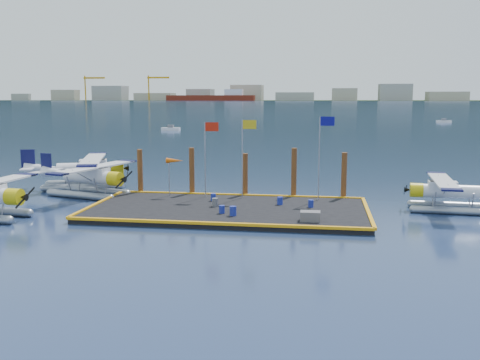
% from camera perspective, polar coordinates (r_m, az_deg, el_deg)
% --- Properties ---
extents(ground, '(4000.00, 4000.00, 0.00)m').
position_cam_1_polar(ground, '(39.15, -1.29, -3.52)').
color(ground, '#172647').
rests_on(ground, ground).
extents(dock, '(20.00, 10.00, 0.40)m').
position_cam_1_polar(dock, '(39.11, -1.29, -3.23)').
color(dock, black).
rests_on(dock, ground).
extents(dock_bumpers, '(20.25, 10.25, 0.18)m').
position_cam_1_polar(dock_bumpers, '(39.05, -1.29, -2.82)').
color(dock_bumpers, orange).
rests_on(dock_bumpers, dock).
extents(far_backdrop, '(3050.00, 2050.00, 810.00)m').
position_cam_1_polar(far_backdrop, '(1790.43, 16.30, 8.67)').
color(far_backdrop, black).
rests_on(far_backdrop, ground).
extents(seaplane_b, '(9.10, 9.80, 3.49)m').
position_cam_1_polar(seaplane_b, '(46.77, -15.54, 0.10)').
color(seaplane_b, gray).
rests_on(seaplane_b, ground).
extents(seaplane_c, '(9.68, 10.35, 3.70)m').
position_cam_1_polar(seaplane_c, '(51.08, -15.85, 0.93)').
color(seaplane_c, gray).
rests_on(seaplane_c, ground).
extents(seaplane_d, '(7.97, 8.78, 3.12)m').
position_cam_1_polar(seaplane_d, '(42.24, 21.25, -1.33)').
color(seaplane_d, gray).
rests_on(seaplane_d, ground).
extents(drum_0, '(0.44, 0.44, 0.62)m').
position_cam_1_polar(drum_0, '(39.40, -2.69, -2.39)').
color(drum_0, '#56565A').
rests_on(drum_0, dock).
extents(drum_1, '(0.46, 0.46, 0.65)m').
position_cam_1_polar(drum_1, '(36.37, -0.75, -3.32)').
color(drum_1, navy).
rests_on(drum_1, dock).
extents(drum_2, '(0.42, 0.42, 0.59)m').
position_cam_1_polar(drum_2, '(40.13, 4.28, -2.22)').
color(drum_2, navy).
rests_on(drum_2, dock).
extents(drum_3, '(0.39, 0.39, 0.56)m').
position_cam_1_polar(drum_3, '(37.11, -1.95, -3.15)').
color(drum_3, navy).
rests_on(drum_3, dock).
extents(drum_4, '(0.39, 0.39, 0.55)m').
position_cam_1_polar(drum_4, '(39.42, 7.56, -2.51)').
color(drum_4, navy).
rests_on(drum_4, dock).
extents(drum_5, '(0.39, 0.39, 0.55)m').
position_cam_1_polar(drum_5, '(41.56, -2.87, -1.84)').
color(drum_5, navy).
rests_on(drum_5, dock).
extents(crate, '(1.29, 0.86, 0.65)m').
position_cam_1_polar(crate, '(35.12, 7.50, -3.85)').
color(crate, '#56565A').
rests_on(crate, dock).
extents(flagpole_red, '(1.14, 0.08, 6.00)m').
position_cam_1_polar(flagpole_red, '(42.59, -3.48, 3.47)').
color(flagpole_red, gray).
rests_on(flagpole_red, dock).
extents(flagpole_yellow, '(1.14, 0.08, 6.20)m').
position_cam_1_polar(flagpole_yellow, '(42.05, 0.53, 3.58)').
color(flagpole_yellow, gray).
rests_on(flagpole_yellow, dock).
extents(flagpole_blue, '(1.14, 0.08, 6.50)m').
position_cam_1_polar(flagpole_blue, '(41.62, 8.74, 3.66)').
color(flagpole_blue, gray).
rests_on(flagpole_blue, dock).
extents(windsock, '(1.40, 0.44, 3.12)m').
position_cam_1_polar(windsock, '(43.36, -7.00, 1.97)').
color(windsock, gray).
rests_on(windsock, dock).
extents(piling_0, '(0.44, 0.44, 4.00)m').
position_cam_1_polar(piling_0, '(46.07, -10.60, 0.75)').
color(piling_0, '#482A14').
rests_on(piling_0, ground).
extents(piling_1, '(0.44, 0.44, 4.20)m').
position_cam_1_polar(piling_1, '(44.79, -5.16, 0.77)').
color(piling_1, '#482A14').
rests_on(piling_1, ground).
extents(piling_2, '(0.44, 0.44, 3.80)m').
position_cam_1_polar(piling_2, '(43.97, 0.55, 0.39)').
color(piling_2, '#482A14').
rests_on(piling_2, ground).
extents(piling_3, '(0.44, 0.44, 4.30)m').
position_cam_1_polar(piling_3, '(43.56, 5.77, 0.59)').
color(piling_3, '#482A14').
rests_on(piling_3, ground).
extents(piling_4, '(0.44, 0.44, 4.00)m').
position_cam_1_polar(piling_4, '(43.57, 11.03, 0.27)').
color(piling_4, '#482A14').
rests_on(piling_4, ground).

